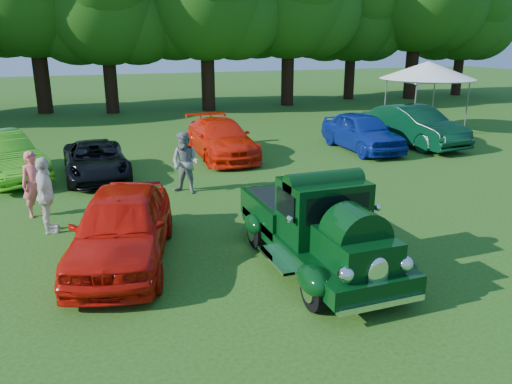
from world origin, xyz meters
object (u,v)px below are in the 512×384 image
object	(u,v)px
spectator_grey	(185,163)
back_car_green	(414,126)
hero_pickup	(317,228)
back_car_orange	(221,139)
back_car_black	(96,160)
spectator_white	(46,195)
canopy_tent	(428,71)
back_car_blue	(362,131)
red_convertible	(122,226)
spectator_pink	(34,184)

from	to	relation	value
spectator_grey	back_car_green	bearing A→B (deg)	60.59
hero_pickup	back_car_orange	world-z (taller)	hero_pickup
back_car_black	spectator_grey	xyz separation A→B (m)	(2.49, -2.80, 0.34)
back_car_green	spectator_white	distance (m)	15.94
hero_pickup	back_car_orange	size ratio (longest dim) A/B	0.95
canopy_tent	hero_pickup	bearing A→B (deg)	-134.84
back_car_blue	spectator_white	distance (m)	13.43
back_car_orange	spectator_grey	bearing A→B (deg)	-118.33
hero_pickup	back_car_blue	size ratio (longest dim) A/B	1.04
back_car_green	canopy_tent	bearing A→B (deg)	40.24
spectator_white	back_car_green	bearing A→B (deg)	-68.93
spectator_white	back_car_blue	bearing A→B (deg)	-65.24
spectator_white	spectator_grey	bearing A→B (deg)	-61.72
hero_pickup	red_convertible	world-z (taller)	hero_pickup
back_car_orange	spectator_white	world-z (taller)	spectator_white
back_car_black	spectator_pink	bearing A→B (deg)	-117.30
back_car_orange	spectator_grey	world-z (taller)	spectator_grey
back_car_green	spectator_white	world-z (taller)	spectator_white
red_convertible	canopy_tent	distance (m)	19.40
hero_pickup	canopy_tent	bearing A→B (deg)	45.16
back_car_orange	spectator_white	distance (m)	8.93
hero_pickup	spectator_grey	xyz separation A→B (m)	(-1.45, 5.97, 0.12)
spectator_grey	back_car_orange	bearing A→B (deg)	103.81
hero_pickup	canopy_tent	world-z (taller)	canopy_tent
red_convertible	spectator_white	size ratio (longest dim) A/B	2.47
spectator_pink	canopy_tent	distance (m)	19.33
spectator_grey	hero_pickup	bearing A→B (deg)	-33.78
back_car_black	spectator_pink	world-z (taller)	spectator_pink
hero_pickup	red_convertible	distance (m)	4.08
back_car_green	back_car_blue	bearing A→B (deg)	176.28
back_car_black	spectator_grey	world-z (taller)	spectator_grey
spectator_grey	red_convertible	bearing A→B (deg)	-75.23
hero_pickup	spectator_pink	bearing A→B (deg)	137.10
hero_pickup	back_car_black	world-z (taller)	hero_pickup
back_car_blue	spectator_grey	distance (m)	9.06
hero_pickup	spectator_grey	size ratio (longest dim) A/B	2.59
spectator_pink	back_car_black	bearing A→B (deg)	48.72
canopy_tent	back_car_blue	bearing A→B (deg)	-152.05
back_car_orange	back_car_black	bearing A→B (deg)	-162.14
back_car_blue	canopy_tent	distance (m)	6.43
back_car_black	back_car_blue	world-z (taller)	back_car_blue
red_convertible	canopy_tent	size ratio (longest dim) A/B	0.92
spectator_pink	spectator_white	xyz separation A→B (m)	(0.33, -1.34, 0.05)
hero_pickup	back_car_green	bearing A→B (deg)	44.94
red_convertible	canopy_tent	bearing A→B (deg)	48.32
spectator_grey	spectator_white	size ratio (longest dim) A/B	1.00
red_convertible	spectator_white	bearing A→B (deg)	137.87
red_convertible	hero_pickup	bearing A→B (deg)	-8.02
spectator_grey	canopy_tent	distance (m)	15.21
canopy_tent	back_car_orange	bearing A→B (deg)	-169.97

